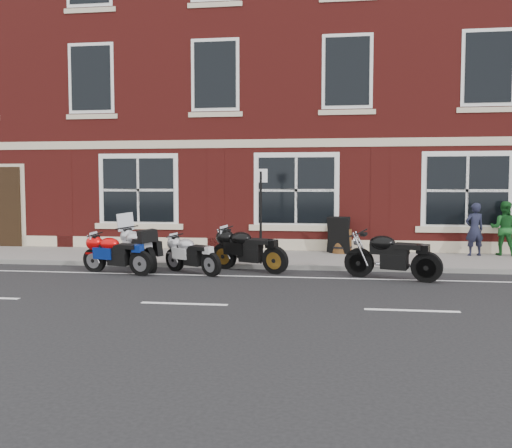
% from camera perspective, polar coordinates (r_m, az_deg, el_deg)
% --- Properties ---
extents(ground, '(80.00, 80.00, 0.00)m').
position_cam_1_polar(ground, '(13.33, -3.82, -5.32)').
color(ground, black).
rests_on(ground, ground).
extents(sidewalk, '(30.00, 3.00, 0.12)m').
position_cam_1_polar(sidewalk, '(16.24, -1.66, -3.42)').
color(sidewalk, slate).
rests_on(sidewalk, ground).
extents(kerb, '(30.00, 0.16, 0.12)m').
position_cam_1_polar(kerb, '(14.70, -2.69, -4.20)').
color(kerb, slate).
rests_on(kerb, ground).
extents(pub_building, '(24.00, 12.00, 12.00)m').
position_cam_1_polar(pub_building, '(23.84, 1.40, 13.28)').
color(pub_building, maroon).
rests_on(pub_building, ground).
extents(moto_touring_silver, '(1.46, 1.74, 1.41)m').
position_cam_1_polar(moto_touring_silver, '(14.76, -11.63, -2.23)').
color(moto_touring_silver, black).
rests_on(moto_touring_silver, ground).
extents(moto_sport_red, '(1.92, 0.63, 0.88)m').
position_cam_1_polar(moto_sport_red, '(14.12, -13.76, -2.82)').
color(moto_sport_red, black).
rests_on(moto_sport_red, ground).
extents(moto_sport_black, '(2.03, 1.06, 0.98)m').
position_cam_1_polar(moto_sport_black, '(14.15, -0.77, -2.46)').
color(moto_sport_black, black).
rests_on(moto_sport_black, ground).
extents(moto_sport_silver, '(1.62, 1.12, 0.84)m').
position_cam_1_polar(moto_sport_silver, '(13.86, -6.41, -2.96)').
color(moto_sport_silver, black).
rests_on(moto_sport_silver, ground).
extents(moto_naked_black, '(2.12, 0.95, 1.00)m').
position_cam_1_polar(moto_naked_black, '(13.26, 13.30, -2.95)').
color(moto_naked_black, black).
rests_on(moto_naked_black, ground).
extents(pedestrian_left, '(0.63, 0.49, 1.51)m').
position_cam_1_polar(pedestrian_left, '(17.35, 21.01, -0.50)').
color(pedestrian_left, black).
rests_on(pedestrian_left, sidewalk).
extents(pedestrian_right, '(0.92, 0.82, 1.55)m').
position_cam_1_polar(pedestrian_right, '(17.78, 23.55, -0.40)').
color(pedestrian_right, '#17531F').
rests_on(pedestrian_right, sidewalk).
extents(a_board_sign, '(0.76, 0.64, 1.08)m').
position_cam_1_polar(a_board_sign, '(16.93, 8.25, -1.10)').
color(a_board_sign, black).
rests_on(a_board_sign, sidewalk).
extents(barrel_planter, '(0.63, 0.63, 0.70)m').
position_cam_1_polar(barrel_planter, '(17.07, 8.54, -1.71)').
color(barrel_planter, '#502715').
rests_on(barrel_planter, sidewalk).
extents(parking_sign, '(0.34, 0.10, 2.43)m').
position_cam_1_polar(parking_sign, '(14.56, 0.47, 1.50)').
color(parking_sign, black).
rests_on(parking_sign, sidewalk).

